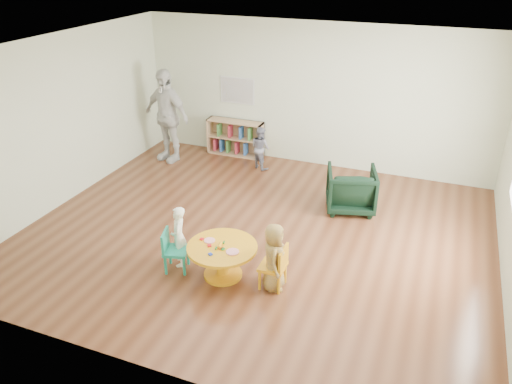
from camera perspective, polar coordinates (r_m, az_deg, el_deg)
room at (r=7.02m, az=0.24°, el=8.61°), size 7.10×7.00×2.80m
activity_table at (r=6.72m, az=-3.87°, el=-7.24°), size 0.94×0.94×0.51m
kid_chair_left at (r=6.93m, az=-9.49°, el=-6.47°), size 0.40×0.40×0.60m
kid_chair_right at (r=6.51m, az=2.31°, el=-8.42°), size 0.33×0.33×0.61m
bookshelf at (r=10.60m, az=-2.39°, el=6.21°), size 1.20×0.30×0.75m
alphabet_poster at (r=10.40m, az=-2.14°, el=11.51°), size 0.74×0.01×0.54m
armchair at (r=8.48m, az=10.81°, el=0.30°), size 0.98×0.99×0.73m
child_left at (r=6.96m, az=-8.81°, el=-5.05°), size 0.33×0.38×0.89m
child_right at (r=6.42m, az=2.07°, el=-7.45°), size 0.42×0.53×0.94m
toddler at (r=9.89m, az=0.52°, el=5.08°), size 0.52×0.48×0.86m
adult_caretaker at (r=10.30m, az=-10.20°, el=8.60°), size 1.18×0.71×1.89m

